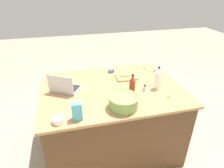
{
  "coord_description": "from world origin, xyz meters",
  "views": [
    {
      "loc": [
        0.46,
        1.88,
        2.01
      ],
      "look_at": [
        0.0,
        0.0,
        0.95
      ],
      "focal_mm": 30.93,
      "sensor_mm": 36.0,
      "label": 1
    }
  ],
  "objects": [
    {
      "name": "island_counter",
      "position": [
        0.0,
        0.0,
        0.45
      ],
      "size": [
        1.6,
        1.17,
        0.9
      ],
      "color": "#4C331E",
      "rests_on": "ground"
    },
    {
      "name": "mixing_bowl_large",
      "position": [
        -0.02,
        0.4,
        0.97
      ],
      "size": [
        0.29,
        0.29,
        0.13
      ],
      "color": "#72934C",
      "rests_on": "island_counter"
    },
    {
      "name": "ramekin_wide",
      "position": [
        -0.09,
        -0.42,
        0.92
      ],
      "size": [
        0.08,
        0.08,
        0.04
      ],
      "primitive_type": "cylinder",
      "color": "slate",
      "rests_on": "island_counter"
    },
    {
      "name": "bottle_soy",
      "position": [
        -0.18,
        0.19,
        1.0
      ],
      "size": [
        0.06,
        0.06,
        0.24
      ],
      "color": "maroon",
      "rests_on": "island_counter"
    },
    {
      "name": "candy_0",
      "position": [
        -0.53,
        0.35,
        0.91
      ],
      "size": [
        0.02,
        0.02,
        0.02
      ],
      "primitive_type": "sphere",
      "color": "orange",
      "rests_on": "island_counter"
    },
    {
      "name": "butter_stick_left",
      "position": [
        -0.22,
        -0.21,
        0.94
      ],
      "size": [
        0.11,
        0.05,
        0.04
      ],
      "primitive_type": "cube",
      "rotation": [
        0.0,
        0.0,
        -0.09
      ],
      "color": "#F4E58C",
      "rests_on": "cutting_board"
    },
    {
      "name": "bottle_vinegar",
      "position": [
        -0.5,
        0.13,
        1.01
      ],
      "size": [
        0.07,
        0.07,
        0.27
      ],
      "color": "white",
      "rests_on": "island_counter"
    },
    {
      "name": "candy_4",
      "position": [
        -0.56,
        -0.4,
        0.91
      ],
      "size": [
        0.02,
        0.02,
        0.02
      ],
      "primitive_type": "sphere",
      "color": "blue",
      "rests_on": "island_counter"
    },
    {
      "name": "candy_5",
      "position": [
        0.61,
        -0.47,
        0.91
      ],
      "size": [
        0.01,
        0.01,
        0.01
      ],
      "primitive_type": "sphere",
      "color": "red",
      "rests_on": "island_counter"
    },
    {
      "name": "cutting_board",
      "position": [
        -0.24,
        -0.21,
        0.91
      ],
      "size": [
        0.27,
        0.2,
        0.02
      ],
      "primitive_type": "cube",
      "color": "#AD7F4C",
      "rests_on": "island_counter"
    },
    {
      "name": "candy_1",
      "position": [
        0.2,
        -0.44,
        0.91
      ],
      "size": [
        0.01,
        0.01,
        0.01
      ],
      "primitive_type": "sphere",
      "color": "blue",
      "rests_on": "island_counter"
    },
    {
      "name": "candy_bag",
      "position": [
        0.44,
        0.47,
        0.99
      ],
      "size": [
        0.09,
        0.06,
        0.17
      ],
      "primitive_type": "cube",
      "color": "#4CA5CC",
      "rests_on": "island_counter"
    },
    {
      "name": "candy_6",
      "position": [
        0.63,
        -0.1,
        0.91
      ],
      "size": [
        0.02,
        0.02,
        0.02
      ],
      "primitive_type": "sphere",
      "color": "yellow",
      "rests_on": "island_counter"
    },
    {
      "name": "ramekin_small",
      "position": [
        -0.71,
        -0.3,
        0.92
      ],
      "size": [
        0.1,
        0.1,
        0.05
      ],
      "primitive_type": "cylinder",
      "color": "white",
      "rests_on": "island_counter"
    },
    {
      "name": "candy_2",
      "position": [
        0.43,
        0.45,
        0.91
      ],
      "size": [
        0.02,
        0.02,
        0.02
      ],
      "primitive_type": "sphere",
      "color": "orange",
      "rests_on": "island_counter"
    },
    {
      "name": "ground_plane",
      "position": [
        0.0,
        0.0,
        0.0
      ],
      "size": [
        12.0,
        12.0,
        0.0
      ],
      "primitive_type": "plane",
      "color": "gray"
    },
    {
      "name": "laptop",
      "position": [
        0.53,
        -0.07,
        0.95
      ],
      "size": [
        0.38,
        0.35,
        0.22
      ],
      "color": "#B7B7BC",
      "rests_on": "island_counter"
    },
    {
      "name": "candy_3",
      "position": [
        0.52,
        -0.17,
        0.91
      ],
      "size": [
        0.02,
        0.02,
        0.02
      ],
      "primitive_type": "sphere",
      "color": "blue",
      "rests_on": "island_counter"
    },
    {
      "name": "ramekin_medium",
      "position": [
        0.6,
        0.48,
        0.93
      ],
      "size": [
        0.1,
        0.1,
        0.05
      ],
      "primitive_type": "cylinder",
      "color": "white",
      "rests_on": "island_counter"
    },
    {
      "name": "kitchen_timer",
      "position": [
        -0.34,
        0.16,
        0.94
      ],
      "size": [
        0.07,
        0.07,
        0.08
      ],
      "color": "#B2B2B7",
      "rests_on": "island_counter"
    }
  ]
}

